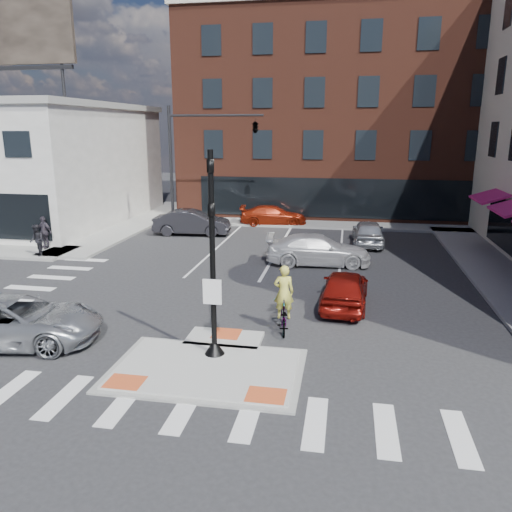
% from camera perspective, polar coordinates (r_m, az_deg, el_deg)
% --- Properties ---
extents(ground, '(120.00, 120.00, 0.00)m').
position_cam_1_polar(ground, '(14.95, -5.14, -12.09)').
color(ground, '#28282B').
rests_on(ground, ground).
extents(refuge_island, '(5.40, 4.65, 0.13)m').
position_cam_1_polar(refuge_island, '(14.71, -5.42, -12.36)').
color(refuge_island, gray).
rests_on(refuge_island, ground).
extents(sidewalk_nw, '(23.50, 20.50, 0.15)m').
position_cam_1_polar(sidewalk_nw, '(35.41, -25.18, 2.34)').
color(sidewalk_nw, gray).
rests_on(sidewalk_nw, ground).
extents(sidewalk_e, '(3.00, 24.00, 0.15)m').
position_cam_1_polar(sidewalk_e, '(24.84, 26.60, -2.51)').
color(sidewalk_e, gray).
rests_on(sidewalk_e, ground).
extents(sidewalk_n, '(26.00, 3.00, 0.15)m').
position_cam_1_polar(sidewalk_n, '(35.49, 9.09, 3.57)').
color(sidewalk_n, gray).
rests_on(sidewalk_n, ground).
extents(building_n, '(24.40, 18.40, 15.50)m').
position_cam_1_polar(building_n, '(44.88, 9.85, 15.70)').
color(building_n, '#53261A').
rests_on(building_n, ground).
extents(building_far_left, '(10.00, 12.00, 10.00)m').
position_cam_1_polar(building_far_left, '(65.34, 3.69, 12.97)').
color(building_far_left, slate).
rests_on(building_far_left, ground).
extents(building_far_right, '(12.00, 12.00, 12.00)m').
position_cam_1_polar(building_far_right, '(67.08, 15.33, 13.39)').
color(building_far_right, brown).
rests_on(building_far_right, ground).
extents(signal_pole, '(0.60, 0.60, 5.98)m').
position_cam_1_polar(signal_pole, '(14.42, -4.93, -3.00)').
color(signal_pole, black).
rests_on(signal_pole, refuge_island).
extents(mast_arm_signal, '(6.10, 2.24, 8.00)m').
position_cam_1_polar(mast_arm_signal, '(31.69, -2.78, 13.61)').
color(mast_arm_signal, black).
rests_on(mast_arm_signal, ground).
extents(silver_suv, '(5.81, 3.41, 1.52)m').
position_cam_1_polar(silver_suv, '(17.63, -25.99, -6.66)').
color(silver_suv, '#AFB2B6').
rests_on(silver_suv, ground).
extents(red_sedan, '(1.93, 4.31, 1.44)m').
position_cam_1_polar(red_sedan, '(19.37, 10.10, -3.66)').
color(red_sedan, maroon).
rests_on(red_sedan, ground).
extents(white_pickup, '(5.36, 2.59, 1.50)m').
position_cam_1_polar(white_pickup, '(25.09, 7.12, 0.70)').
color(white_pickup, silver).
rests_on(white_pickup, ground).
extents(bg_car_dark, '(4.97, 2.11, 1.59)m').
position_cam_1_polar(bg_car_dark, '(32.18, -7.32, 3.83)').
color(bg_car_dark, '#26252A').
rests_on(bg_car_dark, ground).
extents(bg_car_silver, '(1.84, 4.37, 1.48)m').
position_cam_1_polar(bg_car_silver, '(29.87, 12.69, 2.65)').
color(bg_car_silver, silver).
rests_on(bg_car_silver, ground).
extents(bg_car_red, '(4.84, 2.42, 1.35)m').
position_cam_1_polar(bg_car_red, '(35.25, 1.99, 4.66)').
color(bg_car_red, '#99230D').
rests_on(bg_car_red, ground).
extents(cyclist, '(0.88, 1.90, 2.29)m').
position_cam_1_polar(cyclist, '(16.85, 3.17, -6.06)').
color(cyclist, '#3F3F44').
rests_on(cyclist, ground).
extents(pedestrian_a, '(1.02, 1.02, 1.67)m').
position_cam_1_polar(pedestrian_a, '(28.37, -23.78, 1.66)').
color(pedestrian_a, black).
rests_on(pedestrian_a, sidewalk_nw).
extents(pedestrian_b, '(1.13, 0.68, 1.79)m').
position_cam_1_polar(pedestrian_b, '(30.09, -23.07, 2.52)').
color(pedestrian_b, '#332D38').
rests_on(pedestrian_b, sidewalk_nw).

